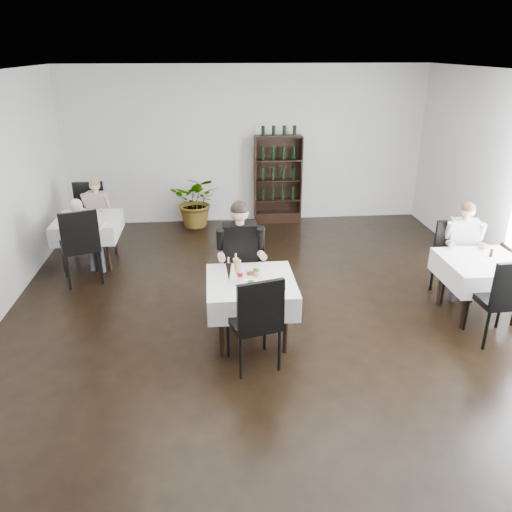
% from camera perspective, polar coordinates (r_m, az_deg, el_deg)
% --- Properties ---
extents(room_shell, '(9.00, 9.00, 9.00)m').
position_cam_1_polar(room_shell, '(5.57, 2.46, 4.15)').
color(room_shell, black).
rests_on(room_shell, ground).
extents(wine_shelf, '(0.90, 0.28, 1.75)m').
position_cam_1_polar(wine_shelf, '(9.94, 2.51, 8.62)').
color(wine_shelf, black).
rests_on(wine_shelf, ground).
extents(main_table, '(1.03, 1.03, 0.77)m').
position_cam_1_polar(main_table, '(5.88, -0.59, -4.07)').
color(main_table, black).
rests_on(main_table, ground).
extents(left_table, '(0.98, 0.98, 0.77)m').
position_cam_1_polar(left_table, '(8.41, -18.65, 3.13)').
color(left_table, black).
rests_on(left_table, ground).
extents(right_table, '(0.98, 0.98, 0.77)m').
position_cam_1_polar(right_table, '(7.03, 24.36, -1.57)').
color(right_table, black).
rests_on(right_table, ground).
extents(potted_tree, '(1.08, 0.99, 1.03)m').
position_cam_1_polar(potted_tree, '(9.80, -6.78, 6.25)').
color(potted_tree, '#27551D').
rests_on(potted_tree, ground).
extents(main_chair_far, '(0.67, 0.68, 1.12)m').
position_cam_1_polar(main_chair_far, '(6.59, -1.50, -0.85)').
color(main_chair_far, black).
rests_on(main_chair_far, ground).
extents(main_chair_near, '(0.62, 0.63, 1.11)m').
position_cam_1_polar(main_chair_near, '(5.32, 0.02, -7.02)').
color(main_chair_near, black).
rests_on(main_chair_near, ground).
extents(left_chair_far, '(0.52, 0.53, 1.13)m').
position_cam_1_polar(left_chair_far, '(9.16, -18.53, 4.89)').
color(left_chair_far, black).
rests_on(left_chair_far, ground).
extents(left_chair_near, '(0.68, 0.68, 1.16)m').
position_cam_1_polar(left_chair_near, '(7.69, -19.46, 1.55)').
color(left_chair_near, black).
rests_on(left_chair_near, ground).
extents(right_chair_far, '(0.51, 0.51, 1.06)m').
position_cam_1_polar(right_chair_far, '(7.48, 21.67, 0.16)').
color(right_chair_far, black).
rests_on(right_chair_far, ground).
extents(right_chair_near, '(0.52, 0.53, 1.10)m').
position_cam_1_polar(right_chair_near, '(6.45, 26.44, -4.04)').
color(right_chair_near, black).
rests_on(right_chair_near, ground).
extents(diner_main, '(0.59, 0.58, 1.55)m').
position_cam_1_polar(diner_main, '(6.24, -1.78, 0.38)').
color(diner_main, '#45444D').
rests_on(diner_main, ground).
extents(diner_left_far, '(0.51, 0.53, 1.24)m').
position_cam_1_polar(diner_left_far, '(8.96, -17.79, 5.11)').
color(diner_left_far, '#45444D').
rests_on(diner_left_far, ground).
extents(diner_left_near, '(0.57, 0.59, 1.27)m').
position_cam_1_polar(diner_left_near, '(7.85, -19.21, 2.57)').
color(diner_left_near, '#45444D').
rests_on(diner_left_near, ground).
extents(diner_right_far, '(0.56, 0.59, 1.34)m').
position_cam_1_polar(diner_right_far, '(7.49, 22.65, 1.47)').
color(diner_right_far, '#45444D').
rests_on(diner_right_far, ground).
extents(plate_far, '(0.27, 0.27, 0.07)m').
position_cam_1_polar(plate_far, '(5.94, -0.30, -2.02)').
color(plate_far, white).
rests_on(plate_far, main_table).
extents(plate_near, '(0.28, 0.28, 0.07)m').
position_cam_1_polar(plate_near, '(5.65, -0.93, -3.42)').
color(plate_near, white).
rests_on(plate_near, main_table).
extents(pilsner_dark, '(0.07, 0.07, 0.31)m').
position_cam_1_polar(pilsner_dark, '(5.72, -3.13, -1.86)').
color(pilsner_dark, black).
rests_on(pilsner_dark, main_table).
extents(pilsner_lager, '(0.07, 0.07, 0.31)m').
position_cam_1_polar(pilsner_lager, '(5.82, -2.30, -1.39)').
color(pilsner_lager, gold).
rests_on(pilsner_lager, main_table).
extents(coke_bottle, '(0.07, 0.07, 0.27)m').
position_cam_1_polar(coke_bottle, '(5.75, -1.85, -1.93)').
color(coke_bottle, silver).
rests_on(coke_bottle, main_table).
extents(napkin_cutlery, '(0.17, 0.18, 0.02)m').
position_cam_1_polar(napkin_cutlery, '(5.65, 2.58, -3.56)').
color(napkin_cutlery, black).
rests_on(napkin_cutlery, main_table).
extents(pepper_mill, '(0.05, 0.05, 0.10)m').
position_cam_1_polar(pepper_mill, '(7.12, 25.30, 0.31)').
color(pepper_mill, black).
rests_on(pepper_mill, right_table).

